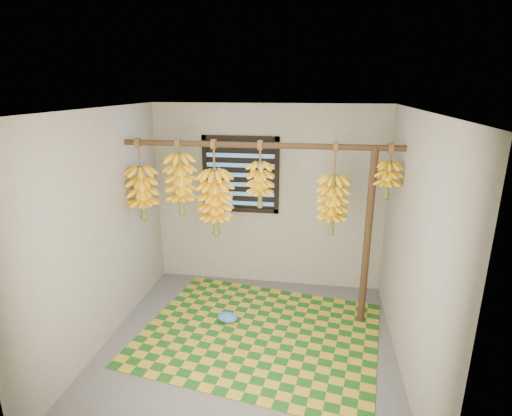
% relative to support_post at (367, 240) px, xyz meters
% --- Properties ---
extents(floor, '(3.00, 3.00, 0.01)m').
position_rel_support_post_xyz_m(floor, '(-1.20, -0.70, -1.00)').
color(floor, '#4F4F4F').
rests_on(floor, ground).
extents(ceiling, '(3.00, 3.00, 0.01)m').
position_rel_support_post_xyz_m(ceiling, '(-1.20, -0.70, 1.40)').
color(ceiling, silver).
rests_on(ceiling, wall_back).
extents(wall_back, '(3.00, 0.01, 2.40)m').
position_rel_support_post_xyz_m(wall_back, '(-1.20, 0.80, 0.20)').
color(wall_back, gray).
rests_on(wall_back, floor).
extents(wall_left, '(0.01, 3.00, 2.40)m').
position_rel_support_post_xyz_m(wall_left, '(-2.71, -0.70, 0.20)').
color(wall_left, gray).
rests_on(wall_left, floor).
extents(wall_right, '(0.01, 3.00, 2.40)m').
position_rel_support_post_xyz_m(wall_right, '(0.30, -0.70, 0.20)').
color(wall_right, gray).
rests_on(wall_right, floor).
extents(window, '(1.00, 0.04, 1.00)m').
position_rel_support_post_xyz_m(window, '(-1.55, 0.78, 0.50)').
color(window, black).
rests_on(window, wall_back).
extents(hanging_pole, '(3.00, 0.06, 0.06)m').
position_rel_support_post_xyz_m(hanging_pole, '(-1.20, 0.00, 1.00)').
color(hanging_pole, '#3A2815').
rests_on(hanging_pole, wall_left).
extents(support_post, '(0.08, 0.08, 2.00)m').
position_rel_support_post_xyz_m(support_post, '(0.00, 0.00, 0.00)').
color(support_post, '#3A2815').
rests_on(support_post, floor).
extents(woven_mat, '(2.76, 2.35, 0.01)m').
position_rel_support_post_xyz_m(woven_mat, '(-1.12, -0.44, -0.99)').
color(woven_mat, '#184E17').
rests_on(woven_mat, floor).
extents(plastic_bag, '(0.28, 0.23, 0.10)m').
position_rel_support_post_xyz_m(plastic_bag, '(-1.51, -0.27, -0.94)').
color(plastic_bag, blue).
rests_on(plastic_bag, woven_mat).
extents(banana_bunch_a, '(0.34, 0.34, 0.94)m').
position_rel_support_post_xyz_m(banana_bunch_a, '(-2.55, 0.00, 0.42)').
color(banana_bunch_a, brown).
rests_on(banana_bunch_a, hanging_pole).
extents(banana_bunch_b, '(0.34, 0.34, 0.86)m').
position_rel_support_post_xyz_m(banana_bunch_b, '(-2.08, 0.00, 0.54)').
color(banana_bunch_b, brown).
rests_on(banana_bunch_b, hanging_pole).
extents(banana_bunch_c, '(0.37, 0.37, 1.08)m').
position_rel_support_post_xyz_m(banana_bunch_c, '(-1.69, 0.00, 0.34)').
color(banana_bunch_c, brown).
rests_on(banana_bunch_c, hanging_pole).
extents(banana_bunch_d, '(0.29, 0.29, 0.73)m').
position_rel_support_post_xyz_m(banana_bunch_d, '(-1.18, -0.00, 0.57)').
color(banana_bunch_d, brown).
rests_on(banana_bunch_d, hanging_pole).
extents(banana_bunch_e, '(0.33, 0.33, 1.00)m').
position_rel_support_post_xyz_m(banana_bunch_e, '(-0.39, 0.00, 0.38)').
color(banana_bunch_e, brown).
rests_on(banana_bunch_e, hanging_pole).
extents(banana_bunch_f, '(0.28, 0.28, 0.58)m').
position_rel_support_post_xyz_m(banana_bunch_f, '(0.15, 0.00, 0.68)').
color(banana_bunch_f, brown).
rests_on(banana_bunch_f, hanging_pole).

